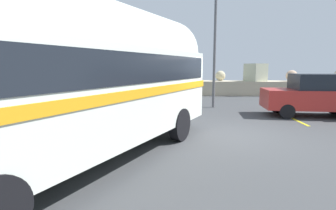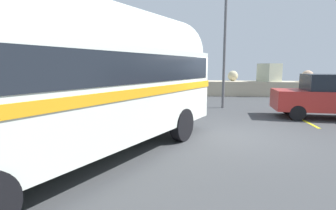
# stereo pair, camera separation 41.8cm
# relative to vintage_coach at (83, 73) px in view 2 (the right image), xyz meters

# --- Properties ---
(ground) EXTENTS (32.00, 26.00, 0.02)m
(ground) POSITION_rel_vintage_coach_xyz_m (3.73, 2.63, -2.04)
(ground) COLOR #3D3F41
(breakwater) EXTENTS (31.36, 2.03, 2.45)m
(breakwater) POSITION_rel_vintage_coach_xyz_m (3.35, 14.39, -1.29)
(breakwater) COLOR #BFB396
(breakwater) RESTS_ON ground
(vintage_coach) EXTENTS (5.76, 8.80, 3.70)m
(vintage_coach) POSITION_rel_vintage_coach_xyz_m (0.00, 0.00, 0.00)
(vintage_coach) COLOR black
(vintage_coach) RESTS_ON ground
(parked_car_nearest) EXTENTS (4.22, 2.00, 1.86)m
(parked_car_nearest) POSITION_rel_vintage_coach_xyz_m (7.94, 5.96, -1.08)
(parked_car_nearest) COLOR black
(parked_car_nearest) RESTS_ON ground
(lamp_post) EXTENTS (1.23, 0.37, 6.81)m
(lamp_post) POSITION_rel_vintage_coach_xyz_m (3.72, 8.18, 1.77)
(lamp_post) COLOR #5B5B60
(lamp_post) RESTS_ON ground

